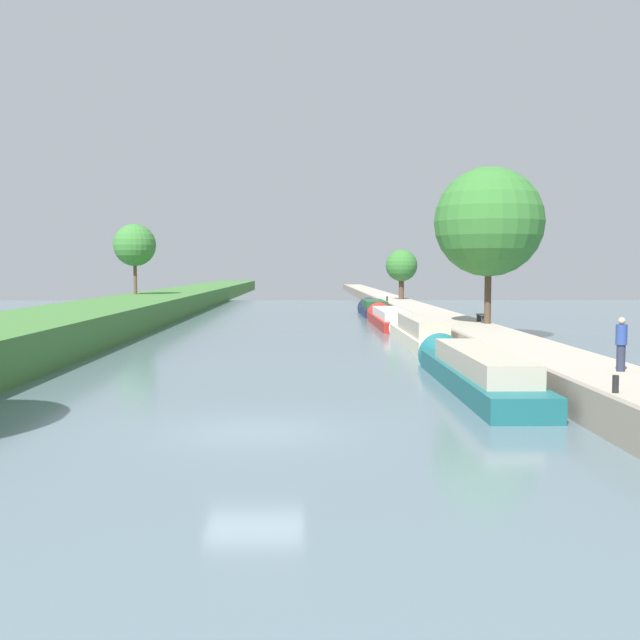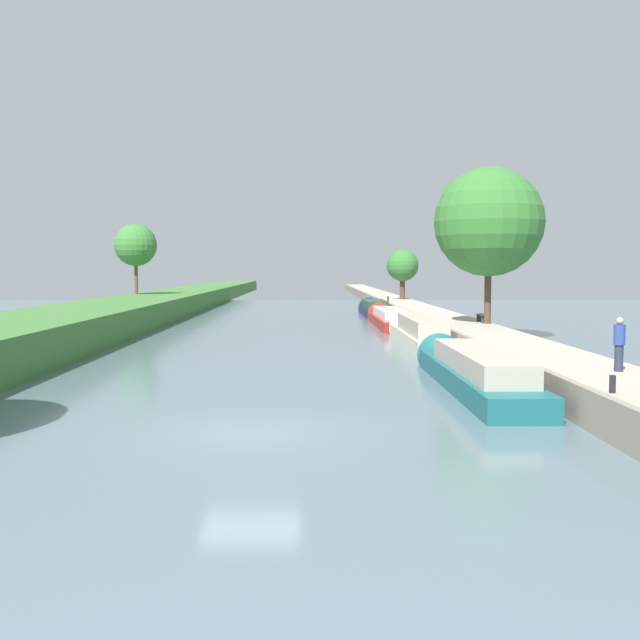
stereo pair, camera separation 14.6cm
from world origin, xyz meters
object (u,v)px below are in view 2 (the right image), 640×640
at_px(mooring_bollard_far, 388,299).
at_px(narrowboat_cream, 418,333).
at_px(mooring_bollard_near, 612,384).
at_px(narrowboat_red, 388,318).
at_px(park_bench, 482,316).
at_px(narrowboat_teal, 471,370).
at_px(narrowboat_navy, 373,309).
at_px(person_walking, 619,343).

bearing_deg(mooring_bollard_far, narrowboat_cream, -93.04).
bearing_deg(mooring_bollard_near, mooring_bollard_far, 90.00).
distance_m(narrowboat_cream, narrowboat_red, 14.36).
bearing_deg(mooring_bollard_far, park_bench, -85.12).
bearing_deg(narrowboat_teal, narrowboat_cream, 89.01).
distance_m(narrowboat_red, park_bench, 12.39).
bearing_deg(narrowboat_navy, park_bench, -80.09).
xyz_separation_m(narrowboat_cream, park_bench, (4.16, 2.75, 0.73)).
bearing_deg(park_bench, narrowboat_navy, 99.91).
relative_size(narrowboat_red, mooring_bollard_near, 32.05).
bearing_deg(park_bench, mooring_bollard_far, 94.88).
height_order(narrowboat_cream, mooring_bollard_near, narrowboat_cream).
xyz_separation_m(narrowboat_red, person_walking, (3.59, -32.67, 1.38)).
height_order(narrowboat_red, person_walking, person_walking).
relative_size(narrowboat_teal, narrowboat_red, 0.92).
relative_size(narrowboat_red, person_walking, 8.69).
height_order(narrowboat_cream, person_walking, person_walking).
bearing_deg(mooring_bollard_far, narrowboat_teal, -92.39).
bearing_deg(narrowboat_teal, person_walking, -44.37).
height_order(narrowboat_red, mooring_bollard_near, mooring_bollard_near).
xyz_separation_m(mooring_bollard_near, park_bench, (2.48, 25.03, 0.12)).
bearing_deg(mooring_bollard_far, person_walking, -87.95).
distance_m(person_walking, mooring_bollard_far, 50.13).
bearing_deg(narrowboat_red, narrowboat_navy, 90.03).
bearing_deg(narrowboat_cream, park_bench, 33.48).
relative_size(narrowboat_cream, narrowboat_navy, 1.21).
xyz_separation_m(person_walking, mooring_bollard_near, (-1.80, -3.97, -0.65)).
bearing_deg(person_walking, park_bench, 88.15).
xyz_separation_m(narrowboat_red, mooring_bollard_far, (1.79, 17.43, 0.73)).
bearing_deg(mooring_bollard_near, narrowboat_cream, 94.33).
height_order(narrowboat_red, mooring_bollard_far, mooring_bollard_far).
xyz_separation_m(person_walking, park_bench, (0.68, 21.06, -0.53)).
xyz_separation_m(narrowboat_red, narrowboat_navy, (-0.01, 12.87, 0.01)).
bearing_deg(mooring_bollard_far, mooring_bollard_near, -90.00).
bearing_deg(narrowboat_cream, narrowboat_navy, 90.23).
bearing_deg(park_bench, narrowboat_teal, -104.23).
bearing_deg(mooring_bollard_near, park_bench, 84.35).
relative_size(person_walking, mooring_bollard_far, 3.69).
relative_size(narrowboat_navy, park_bench, 7.23).
distance_m(narrowboat_teal, park_bench, 17.98).
height_order(person_walking, park_bench, person_walking).
bearing_deg(narrowboat_navy, narrowboat_teal, -90.19).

